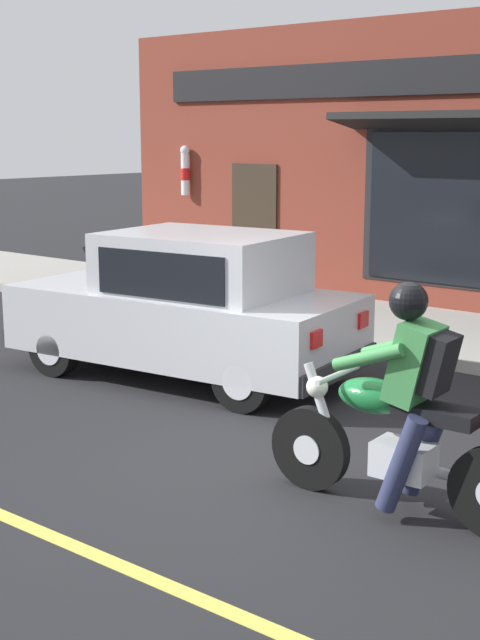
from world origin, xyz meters
name	(u,v)px	position (x,y,z in m)	size (l,w,h in m)	color
ground_plane	(277,474)	(0.00, 0.00, 0.00)	(80.00, 80.00, 0.00)	black
sidewalk_curb	(314,316)	(4.96, 3.00, 0.07)	(2.60, 22.00, 0.14)	#9E9B93
storefront_building	(445,167)	(6.49, 1.86, 2.11)	(1.25, 11.45, 4.20)	maroon
motorcycle_with_rider	(402,419)	(-0.04, -1.08, 0.68)	(0.56, 2.02, 1.62)	black
car_hatchback	(188,307)	(1.66, 2.40, 0.77)	(2.05, 3.94, 1.57)	black
traffic_cone	(297,286)	(5.11, 3.41, 0.43)	(0.36, 0.36, 0.60)	black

